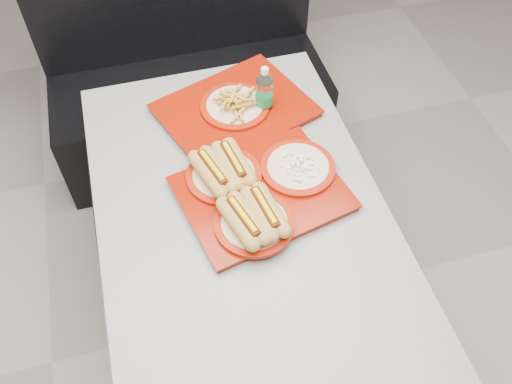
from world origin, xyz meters
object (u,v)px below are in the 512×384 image
object	(u,v)px
tray_near	(256,190)
tray_far	(235,107)
water_bottle	(264,94)
booth_bench	(187,77)
diner_table	(242,238)

from	to	relation	value
tray_near	tray_far	world-z (taller)	tray_near
water_bottle	booth_bench	bearing A→B (deg)	105.35
diner_table	tray_far	xyz separation A→B (m)	(0.09, 0.43, 0.19)
diner_table	water_bottle	distance (m)	0.51
diner_table	booth_bench	bearing A→B (deg)	90.00
booth_bench	water_bottle	bearing A→B (deg)	-74.65
booth_bench	diner_table	bearing A→B (deg)	-90.00
tray_near	water_bottle	xyz separation A→B (m)	(0.13, 0.37, 0.05)
booth_bench	tray_near	distance (m)	1.13
booth_bench	tray_near	world-z (taller)	booth_bench
tray_near	water_bottle	world-z (taller)	water_bottle
diner_table	booth_bench	world-z (taller)	booth_bench
water_bottle	tray_near	bearing A→B (deg)	-109.85
diner_table	tray_far	distance (m)	0.48
tray_far	water_bottle	size ratio (longest dim) A/B	3.06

